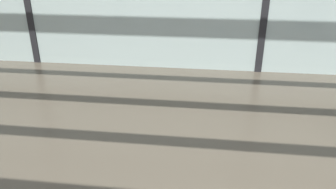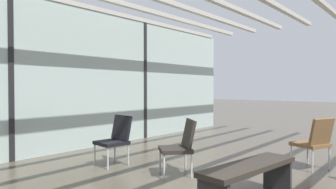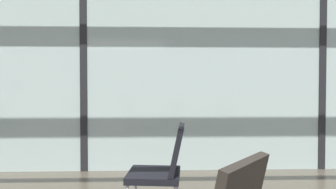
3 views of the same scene
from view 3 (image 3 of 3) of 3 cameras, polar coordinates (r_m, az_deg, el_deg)
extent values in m
cube|color=#A3B7B2|center=(4.66, -15.21, 5.65)|extent=(14.00, 0.08, 3.14)
cube|color=black|center=(4.66, -15.21, 5.65)|extent=(0.10, 0.12, 3.14)
cube|color=black|center=(5.15, 26.39, 5.15)|extent=(0.10, 0.12, 3.14)
ellipsoid|color=silver|center=(8.69, -1.15, 8.30)|extent=(10.21, 4.52, 4.52)
sphere|color=black|center=(7.21, -24.39, 12.31)|extent=(0.28, 0.28, 0.28)
sphere|color=black|center=(6.92, -17.31, 12.83)|extent=(0.28, 0.28, 0.28)
sphere|color=black|center=(6.75, -9.72, 13.18)|extent=(0.28, 0.28, 0.28)
sphere|color=black|center=(6.69, -1.85, 13.31)|extent=(0.28, 0.28, 0.28)
sphere|color=black|center=(6.75, 6.02, 13.19)|extent=(0.28, 0.28, 0.28)
cube|color=black|center=(2.99, -2.61, -14.59)|extent=(0.53, 0.53, 0.06)
cube|color=black|center=(2.92, 1.65, -9.95)|extent=(0.19, 0.49, 0.44)
camera|label=1|loc=(1.94, -103.50, 16.33)|focal=35.69mm
camera|label=2|loc=(3.66, -112.93, 1.54)|focal=32.23mm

